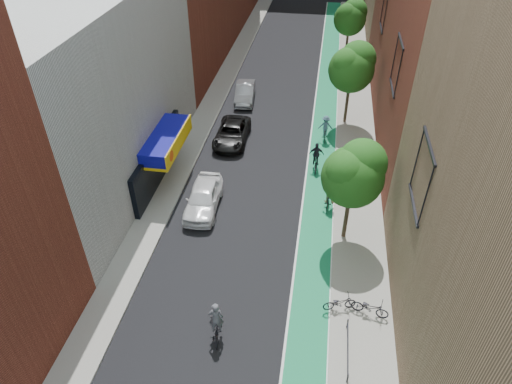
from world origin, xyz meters
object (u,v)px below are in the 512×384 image
at_px(cyclist_lead, 216,326).
at_px(cyclist_lane_mid, 316,160).
at_px(parked_car_white, 203,198).
at_px(cyclist_lane_far, 325,129).
at_px(parked_car_black, 232,133).
at_px(cyclist_lane_near, 329,196).
at_px(parked_car_silver, 245,93).

height_order(cyclist_lead, cyclist_lane_mid, cyclist_lead).
bearing_deg(cyclist_lead, cyclist_lane_mid, -116.81).
height_order(parked_car_white, cyclist_lane_far, cyclist_lane_far).
height_order(parked_car_black, cyclist_lane_near, cyclist_lane_near).
bearing_deg(cyclist_lead, parked_car_white, -84.50).
xyz_separation_m(parked_car_silver, cyclist_lane_far, (7.31, -5.75, 0.17)).
distance_m(cyclist_lead, cyclist_lane_far, 19.28).
distance_m(parked_car_black, cyclist_lead, 17.65).
relative_size(parked_car_white, cyclist_lane_far, 2.36).
relative_size(cyclist_lane_mid, cyclist_lane_far, 1.03).
xyz_separation_m(parked_car_white, cyclist_lead, (2.93, -9.15, -0.03)).
distance_m(parked_car_white, cyclist_lane_near, 7.85).
xyz_separation_m(parked_car_white, parked_car_silver, (-0.10, 15.39, -0.06)).
bearing_deg(cyclist_lane_mid, cyclist_lane_far, -98.41).
bearing_deg(parked_car_black, parked_car_silver, 91.47).
relative_size(cyclist_lead, cyclist_lane_far, 1.11).
bearing_deg(parked_car_black, cyclist_lane_far, 10.43).
bearing_deg(parked_car_white, cyclist_lane_near, 7.50).
bearing_deg(cyclist_lane_mid, parked_car_silver, -57.32).
relative_size(parked_car_black, cyclist_lead, 2.28).
distance_m(parked_car_silver, cyclist_lead, 24.73).
relative_size(parked_car_black, cyclist_lane_near, 2.55).
bearing_deg(parked_car_silver, cyclist_lane_far, -43.59).
xyz_separation_m(cyclist_lane_near, cyclist_lane_far, (-0.53, 8.28, 0.07)).
xyz_separation_m(parked_car_white, cyclist_lane_mid, (6.73, 5.48, -0.04)).
bearing_deg(parked_car_black, cyclist_lane_near, -42.84).
xyz_separation_m(cyclist_lead, cyclist_lane_near, (4.80, 10.52, 0.07)).
xyz_separation_m(parked_car_black, cyclist_lane_mid, (6.59, -2.80, 0.06)).
bearing_deg(parked_car_white, cyclist_lane_mid, 36.62).
bearing_deg(cyclist_lane_far, parked_car_white, 52.47).
relative_size(parked_car_silver, cyclist_lane_near, 2.29).
height_order(parked_car_white, cyclist_lane_near, cyclist_lane_near).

